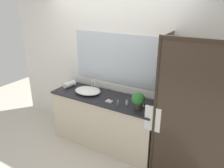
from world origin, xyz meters
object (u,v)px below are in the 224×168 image
faucet (94,86)px  amenity_bottle_body_wash (118,103)px  sink_basin (88,91)px  rolled_towel_near_edge (70,84)px  amenity_bottle_shampoo (144,102)px  soap_dish (109,101)px  amenity_bottle_conditioner (127,102)px  potted_plant (138,100)px

faucet → amenity_bottle_body_wash: (0.67, -0.37, -0.01)m
sink_basin → amenity_bottle_body_wash: amenity_bottle_body_wash is taller
rolled_towel_near_edge → amenity_bottle_shampoo: bearing=1.1°
faucet → amenity_bottle_shampoo: faucet is taller
faucet → soap_dish: bearing=-32.2°
amenity_bottle_conditioner → amenity_bottle_body_wash: size_ratio=0.95×
sink_basin → amenity_bottle_shampoo: 0.98m
faucet → amenity_bottle_body_wash: bearing=-28.6°
amenity_bottle_conditioner → faucet: bearing=161.2°
sink_basin → amenity_bottle_body_wash: 0.69m
amenity_bottle_body_wash → rolled_towel_near_edge: 1.14m
soap_dish → amenity_bottle_conditioner: 0.29m
amenity_bottle_conditioner → rolled_towel_near_edge: bearing=174.5°
amenity_bottle_conditioner → rolled_towel_near_edge: (-1.21, 0.12, 0.01)m
sink_basin → rolled_towel_near_edge: rolled_towel_near_edge is taller
sink_basin → rolled_towel_near_edge: bearing=173.0°
potted_plant → soap_dish: bearing=-177.2°
sink_basin → faucet: bearing=90.0°
potted_plant → amenity_bottle_conditioner: bearing=174.3°
potted_plant → rolled_towel_near_edge: bearing=174.5°
faucet → amenity_bottle_conditioner: bearing=-18.8°
sink_basin → amenity_bottle_shampoo: bearing=4.7°
faucet → amenity_bottle_shampoo: (0.98, -0.12, -0.02)m
sink_basin → potted_plant: 0.96m
amenity_bottle_shampoo → rolled_towel_near_edge: rolled_towel_near_edge is taller
soap_dish → rolled_towel_near_edge: bearing=170.2°
amenity_bottle_body_wash → amenity_bottle_shampoo: 0.39m
amenity_bottle_conditioner → amenity_bottle_shampoo: 0.26m
rolled_towel_near_edge → sink_basin: bearing=-7.0°
sink_basin → amenity_bottle_shampoo: size_ratio=5.82×
soap_dish → rolled_towel_near_edge: (-0.92, 0.16, 0.03)m
amenity_bottle_conditioner → amenity_bottle_shampoo: size_ratio=1.14×
potted_plant → amenity_bottle_body_wash: potted_plant is taller
sink_basin → potted_plant: potted_plant is taller
amenity_bottle_shampoo → rolled_towel_near_edge: 1.42m
potted_plant → amenity_bottle_conditioner: (-0.19, 0.02, -0.10)m
rolled_towel_near_edge → amenity_bottle_conditioner: bearing=-5.5°
sink_basin → rolled_towel_near_edge: size_ratio=2.05×
soap_dish → amenity_bottle_conditioner: size_ratio=1.12×
potted_plant → amenity_bottle_shampoo: potted_plant is taller
amenity_bottle_body_wash → potted_plant: bearing=16.8°
potted_plant → amenity_bottle_conditioner: 0.22m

